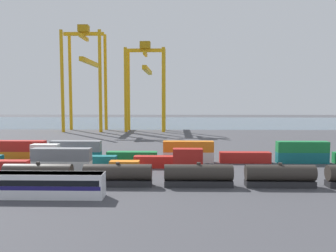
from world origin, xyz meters
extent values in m
plane|color=#424247|center=(0.00, 40.00, 0.00)|extent=(420.00, 420.00, 0.00)
cube|color=#475B6B|center=(0.00, 149.98, 0.00)|extent=(400.00, 110.00, 0.01)
cube|color=silver|center=(-9.22, -20.68, 1.95)|extent=(18.52, 3.10, 3.90)
cube|color=navy|center=(-9.22, -20.68, 1.85)|extent=(18.15, 3.14, 0.64)
cube|color=black|center=(-9.22, -20.68, 2.63)|extent=(17.78, 3.13, 0.90)
cube|color=slate|center=(-9.22, -20.68, 3.72)|extent=(18.34, 2.85, 0.36)
cube|color=#232326|center=(-13.26, -13.30, 0.55)|extent=(11.98, 2.50, 1.10)
cylinder|color=#2D2823|center=(-13.26, -13.30, 2.49)|extent=(11.98, 2.78, 2.78)
cylinder|color=#2D2823|center=(-13.26, -13.30, 4.06)|extent=(0.70, 0.70, 0.36)
cube|color=#232326|center=(0.96, -13.30, 0.55)|extent=(11.98, 2.50, 1.10)
cylinder|color=#2D2823|center=(0.96, -13.30, 2.49)|extent=(11.98, 2.78, 2.78)
cylinder|color=#2D2823|center=(0.96, -13.30, 4.06)|extent=(0.70, 0.70, 0.36)
cube|color=#232326|center=(15.19, -13.30, 0.55)|extent=(11.98, 2.50, 1.10)
cylinder|color=#2D2823|center=(15.19, -13.30, 2.49)|extent=(11.98, 2.78, 2.78)
cylinder|color=#2D2823|center=(15.19, -13.30, 4.06)|extent=(0.70, 0.70, 0.36)
cube|color=#232326|center=(29.41, -13.30, 0.55)|extent=(11.98, 2.50, 1.10)
cylinder|color=#2D2823|center=(29.41, -13.30, 2.49)|extent=(11.98, 2.78, 2.78)
cylinder|color=#2D2823|center=(29.41, -13.30, 4.06)|extent=(0.70, 0.70, 0.36)
cube|color=#AD211C|center=(-25.41, -3.27, 1.30)|extent=(12.10, 2.44, 2.60)
cube|color=silver|center=(-12.39, -3.27, 1.30)|extent=(12.10, 2.44, 2.60)
cube|color=slate|center=(-12.39, -3.27, 3.90)|extent=(12.10, 2.44, 2.60)
cube|color=orange|center=(0.63, -3.27, 1.30)|extent=(6.04, 2.44, 2.60)
cube|color=#AD211C|center=(13.65, -3.27, 1.30)|extent=(6.04, 2.44, 2.60)
cube|color=#AD211C|center=(13.65, -3.27, 3.90)|extent=(6.04, 2.44, 2.60)
cube|color=#1C4299|center=(-18.15, 2.83, 1.30)|extent=(6.04, 2.44, 2.60)
cube|color=silver|center=(-18.15, 2.83, 3.90)|extent=(6.04, 2.44, 2.60)
cube|color=#146066|center=(-5.11, 2.83, 1.30)|extent=(6.04, 2.44, 2.60)
cube|color=#AD211C|center=(7.93, 2.83, 1.30)|extent=(12.10, 2.44, 2.60)
cube|color=orange|center=(-26.62, 8.93, 1.30)|extent=(12.10, 2.44, 2.60)
cube|color=#AD211C|center=(-26.62, 8.93, 3.90)|extent=(12.10, 2.44, 2.60)
cube|color=#146066|center=(-13.01, 8.93, 1.30)|extent=(12.10, 2.44, 2.60)
cube|color=slate|center=(-13.01, 8.93, 3.90)|extent=(12.10, 2.44, 2.60)
cube|color=#197538|center=(0.60, 8.93, 1.30)|extent=(12.10, 2.44, 2.60)
cube|color=silver|center=(14.21, 8.93, 1.30)|extent=(12.10, 2.44, 2.60)
cube|color=orange|center=(14.21, 8.93, 3.90)|extent=(12.10, 2.44, 2.60)
cube|color=#AD211C|center=(27.82, 8.93, 1.30)|extent=(12.10, 2.44, 2.60)
cube|color=#146066|center=(41.44, 8.93, 1.30)|extent=(12.10, 2.44, 2.60)
cube|color=#197538|center=(41.44, 8.93, 3.90)|extent=(12.10, 2.44, 2.60)
cylinder|color=gold|center=(-40.50, 82.20, 23.12)|extent=(1.50, 1.50, 46.25)
cylinder|color=gold|center=(-23.15, 82.20, 23.12)|extent=(1.50, 1.50, 46.25)
cylinder|color=gold|center=(-40.50, 94.08, 23.12)|extent=(1.50, 1.50, 46.25)
cylinder|color=gold|center=(-23.15, 94.08, 23.12)|extent=(1.50, 1.50, 46.25)
cube|color=gold|center=(-31.83, 88.14, 45.45)|extent=(18.95, 1.20, 1.60)
cube|color=gold|center=(-31.83, 88.14, 43.85)|extent=(1.20, 13.48, 1.60)
cube|color=gold|center=(-31.83, 100.62, 33.50)|extent=(2.00, 35.65, 2.00)
cube|color=#A77A10|center=(-31.83, 88.14, 47.85)|extent=(4.80, 4.00, 3.20)
cylinder|color=gold|center=(-11.76, 83.63, 19.29)|extent=(1.50, 1.50, 38.57)
cylinder|color=gold|center=(5.52, 83.63, 19.29)|extent=(1.50, 1.50, 38.57)
cylinder|color=gold|center=(-11.76, 92.65, 19.29)|extent=(1.50, 1.50, 38.57)
cylinder|color=gold|center=(5.52, 92.65, 19.29)|extent=(1.50, 1.50, 38.57)
cube|color=gold|center=(-3.12, 88.14, 37.77)|extent=(18.87, 1.20, 1.60)
cube|color=gold|center=(-3.12, 88.14, 36.17)|extent=(1.20, 10.62, 1.60)
cube|color=gold|center=(-3.12, 101.02, 29.55)|extent=(2.00, 36.79, 2.00)
cube|color=#A77A10|center=(-3.12, 88.14, 40.17)|extent=(4.80, 4.00, 3.20)
camera|label=1|loc=(11.16, -72.18, 15.43)|focal=36.35mm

